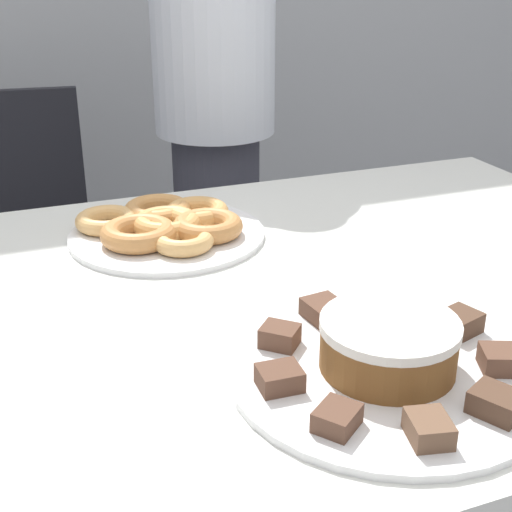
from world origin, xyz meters
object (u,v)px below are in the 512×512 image
office_chair_left (19,273)px  plate_donuts (167,235)px  frosted_cake (388,344)px  person_standing (215,107)px  plate_cake (386,370)px

office_chair_left → plate_donuts: (0.25, -0.70, 0.34)m
office_chair_left → plate_donuts: 0.81m
plate_donuts → frosted_cake: 0.54m
plate_donuts → frosted_cake: bearing=-75.4°
person_standing → frosted_cake: (-0.14, -1.08, -0.06)m
plate_donuts → frosted_cake: (0.14, -0.52, 0.04)m
office_chair_left → person_standing: bearing=-8.1°
person_standing → plate_cake: person_standing is taller
plate_cake → office_chair_left: bearing=107.4°
frosted_cake → person_standing: bearing=82.8°
plate_donuts → frosted_cake: size_ratio=2.08×
plate_donuts → office_chair_left: bearing=109.5°
person_standing → frosted_cake: 1.09m
plate_cake → plate_donuts: (-0.14, 0.52, 0.00)m
plate_cake → frosted_cake: 0.04m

